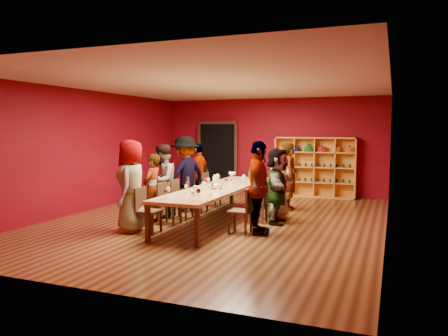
# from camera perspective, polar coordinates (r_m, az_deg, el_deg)

# --- Properties ---
(room_shell) EXTENTS (7.10, 9.10, 3.04)m
(room_shell) POSITION_cam_1_polar(r_m,az_deg,el_deg) (9.58, -0.77, 1.92)
(room_shell) COLOR #4E2E14
(room_shell) RESTS_ON ground
(tasting_table) EXTENTS (1.10, 4.50, 0.75)m
(tasting_table) POSITION_cam_1_polar(r_m,az_deg,el_deg) (9.66, -0.76, -2.83)
(tasting_table) COLOR tan
(tasting_table) RESTS_ON ground
(doorway) EXTENTS (1.40, 0.17, 2.30)m
(doorway) POSITION_cam_1_polar(r_m,az_deg,el_deg) (14.38, -0.77, 1.44)
(doorway) COLOR black
(doorway) RESTS_ON ground
(shelving_unit) EXTENTS (2.40, 0.40, 1.80)m
(shelving_unit) POSITION_cam_1_polar(r_m,az_deg,el_deg) (13.41, 11.81, 0.48)
(shelving_unit) COLOR gold
(shelving_unit) RESTS_ON ground
(chair_person_left_0) EXTENTS (0.42, 0.42, 0.89)m
(chair_person_left_0) POSITION_cam_1_polar(r_m,az_deg,el_deg) (8.72, -10.24, -5.12)
(chair_person_left_0) COLOR black
(chair_person_left_0) RESTS_ON ground
(person_left_0) EXTENTS (0.72, 0.99, 1.82)m
(person_left_0) POSITION_cam_1_polar(r_m,az_deg,el_deg) (8.82, -12.02, -2.29)
(person_left_0) COLOR pink
(person_left_0) RESTS_ON ground
(chair_person_left_1) EXTENTS (0.42, 0.42, 0.89)m
(chair_person_left_1) POSITION_cam_1_polar(r_m,az_deg,el_deg) (9.44, -7.53, -4.30)
(chair_person_left_1) COLOR black
(chair_person_left_1) RESTS_ON ground
(person_left_1) EXTENTS (0.43, 0.57, 1.50)m
(person_left_1) POSITION_cam_1_polar(r_m,az_deg,el_deg) (9.58, -9.35, -2.65)
(person_left_1) COLOR #121534
(person_left_1) RESTS_ON ground
(chair_person_left_2) EXTENTS (0.42, 0.42, 0.89)m
(chair_person_left_2) POSITION_cam_1_polar(r_m,az_deg,el_deg) (9.96, -5.88, -3.80)
(chair_person_left_2) COLOR black
(chair_person_left_2) RESTS_ON ground
(person_left_2) EXTENTS (0.54, 0.87, 1.69)m
(person_left_2) POSITION_cam_1_polar(r_m,az_deg,el_deg) (10.11, -8.02, -1.70)
(person_left_2) COLOR #5C89BD
(person_left_2) RESTS_ON ground
(chair_person_left_3) EXTENTS (0.42, 0.42, 0.89)m
(chair_person_left_3) POSITION_cam_1_polar(r_m,az_deg,el_deg) (10.71, -3.81, -3.17)
(chair_person_left_3) COLOR black
(chair_person_left_3) RESTS_ON ground
(person_left_3) EXTENTS (0.88, 1.30, 1.86)m
(person_left_3) POSITION_cam_1_polar(r_m,az_deg,el_deg) (10.77, -5.07, -0.79)
(person_left_3) COLOR beige
(person_left_3) RESTS_ON ground
(chair_person_left_4) EXTENTS (0.42, 0.42, 0.89)m
(chair_person_left_4) POSITION_cam_1_polar(r_m,az_deg,el_deg) (11.50, -1.97, -2.60)
(chair_person_left_4) COLOR black
(chair_person_left_4) RESTS_ON ground
(person_left_4) EXTENTS (0.52, 1.01, 1.66)m
(person_left_4) POSITION_cam_1_polar(r_m,az_deg,el_deg) (11.58, -3.36, -0.89)
(person_left_4) COLOR beige
(person_left_4) RESTS_ON ground
(chair_person_right_1) EXTENTS (0.42, 0.42, 0.89)m
(chair_person_right_1) POSITION_cam_1_polar(r_m,az_deg,el_deg) (8.53, 2.62, -5.26)
(chair_person_right_1) COLOR black
(chair_person_right_1) RESTS_ON ground
(person_right_1) EXTENTS (0.68, 1.14, 1.81)m
(person_right_1) POSITION_cam_1_polar(r_m,az_deg,el_deg) (8.38, 4.48, -2.62)
(person_right_1) COLOR silver
(person_right_1) RESTS_ON ground
(chair_person_right_2) EXTENTS (0.42, 0.42, 0.89)m
(chair_person_right_2) POSITION_cam_1_polar(r_m,az_deg,el_deg) (9.59, 4.78, -4.13)
(chair_person_right_2) COLOR black
(chair_person_right_2) RESTS_ON ground
(person_right_2) EXTENTS (0.60, 1.55, 1.63)m
(person_right_2) POSITION_cam_1_polar(r_m,az_deg,el_deg) (9.44, 7.01, -2.33)
(person_right_2) COLOR white
(person_right_2) RESTS_ON ground
(chair_person_right_3) EXTENTS (0.42, 0.42, 0.89)m
(chair_person_right_3) POSITION_cam_1_polar(r_m,az_deg,el_deg) (10.15, 5.74, -3.63)
(chair_person_right_3) COLOR black
(chair_person_right_3) RESTS_ON ground
(person_right_3) EXTENTS (0.62, 0.85, 1.56)m
(person_right_3) POSITION_cam_1_polar(r_m,az_deg,el_deg) (10.05, 7.07, -2.09)
(person_right_3) COLOR #141938
(person_right_3) RESTS_ON ground
(chair_person_right_4) EXTENTS (0.42, 0.42, 0.89)m
(chair_person_right_4) POSITION_cam_1_polar(r_m,az_deg,el_deg) (11.19, 7.23, -2.84)
(chair_person_right_4) COLOR black
(chair_person_right_4) RESTS_ON ground
(person_right_4) EXTENTS (0.56, 0.69, 1.69)m
(person_right_4) POSITION_cam_1_polar(r_m,az_deg,el_deg) (11.08, 8.64, -1.12)
(person_right_4) COLOR #131835
(person_right_4) RESTS_ON ground
(wine_glass_0) EXTENTS (0.07, 0.07, 0.18)m
(wine_glass_0) POSITION_cam_1_polar(r_m,az_deg,el_deg) (8.79, -4.98, -2.46)
(wine_glass_0) COLOR white
(wine_glass_0) RESTS_ON tasting_table
(wine_glass_1) EXTENTS (0.07, 0.07, 0.18)m
(wine_glass_1) POSITION_cam_1_polar(r_m,az_deg,el_deg) (10.66, -0.66, -1.12)
(wine_glass_1) COLOR white
(wine_glass_1) RESTS_ON tasting_table
(wine_glass_2) EXTENTS (0.08, 0.08, 0.21)m
(wine_glass_2) POSITION_cam_1_polar(r_m,az_deg,el_deg) (10.36, 2.61, -1.18)
(wine_glass_2) COLOR white
(wine_glass_2) RESTS_ON tasting_table
(wine_glass_3) EXTENTS (0.08, 0.08, 0.19)m
(wine_glass_3) POSITION_cam_1_polar(r_m,az_deg,el_deg) (11.17, 4.05, -0.81)
(wine_glass_3) COLOR white
(wine_glass_3) RESTS_ON tasting_table
(wine_glass_4) EXTENTS (0.08, 0.08, 0.19)m
(wine_glass_4) POSITION_cam_1_polar(r_m,az_deg,el_deg) (8.78, -0.51, -2.37)
(wine_glass_4) COLOR white
(wine_glass_4) RESTS_ON tasting_table
(wine_glass_5) EXTENTS (0.07, 0.07, 0.18)m
(wine_glass_5) POSITION_cam_1_polar(r_m,az_deg,el_deg) (9.43, 1.18, -1.89)
(wine_glass_5) COLOR white
(wine_glass_5) RESTS_ON tasting_table
(wine_glass_6) EXTENTS (0.09, 0.09, 0.22)m
(wine_glass_6) POSITION_cam_1_polar(r_m,az_deg,el_deg) (7.91, -3.37, -3.07)
(wine_glass_6) COLOR white
(wine_glass_6) RESTS_ON tasting_table
(wine_glass_7) EXTENTS (0.07, 0.07, 0.19)m
(wine_glass_7) POSITION_cam_1_polar(r_m,az_deg,el_deg) (9.18, -2.65, -2.08)
(wine_glass_7) COLOR white
(wine_glass_7) RESTS_ON tasting_table
(wine_glass_8) EXTENTS (0.07, 0.07, 0.18)m
(wine_glass_8) POSITION_cam_1_polar(r_m,az_deg,el_deg) (9.88, 0.30, -1.59)
(wine_glass_8) COLOR white
(wine_glass_8) RESTS_ON tasting_table
(wine_glass_9) EXTENTS (0.08, 0.08, 0.19)m
(wine_glass_9) POSITION_cam_1_polar(r_m,az_deg,el_deg) (9.85, -2.07, -1.56)
(wine_glass_9) COLOR white
(wine_glass_9) RESTS_ON tasting_table
(wine_glass_10) EXTENTS (0.07, 0.07, 0.18)m
(wine_glass_10) POSITION_cam_1_polar(r_m,az_deg,el_deg) (8.06, -7.58, -3.13)
(wine_glass_10) COLOR white
(wine_glass_10) RESTS_ON tasting_table
(wine_glass_11) EXTENTS (0.08, 0.08, 0.21)m
(wine_glass_11) POSITION_cam_1_polar(r_m,az_deg,el_deg) (8.21, -7.31, -2.84)
(wine_glass_11) COLOR white
(wine_glass_11) RESTS_ON tasting_table
(wine_glass_12) EXTENTS (0.08, 0.08, 0.21)m
(wine_glass_12) POSITION_cam_1_polar(r_m,az_deg,el_deg) (9.52, 1.12, -1.73)
(wine_glass_12) COLOR white
(wine_glass_12) RESTS_ON tasting_table
(wine_glass_13) EXTENTS (0.08, 0.08, 0.19)m
(wine_glass_13) POSITION_cam_1_polar(r_m,az_deg,el_deg) (10.24, 2.54, -1.31)
(wine_glass_13) COLOR white
(wine_glass_13) RESTS_ON tasting_table
(wine_glass_14) EXTENTS (0.08, 0.08, 0.19)m
(wine_glass_14) POSITION_cam_1_polar(r_m,az_deg,el_deg) (7.81, -4.07, -3.32)
(wine_glass_14) COLOR white
(wine_glass_14) RESTS_ON tasting_table
(wine_glass_15) EXTENTS (0.09, 0.09, 0.21)m
(wine_glass_15) POSITION_cam_1_polar(r_m,az_deg,el_deg) (8.98, -4.80, -2.13)
(wine_glass_15) COLOR white
(wine_glass_15) RESTS_ON tasting_table
(wine_glass_16) EXTENTS (0.08, 0.08, 0.21)m
(wine_glass_16) POSITION_cam_1_polar(r_m,az_deg,el_deg) (11.00, 1.05, -0.82)
(wine_glass_16) COLOR white
(wine_glass_16) RESTS_ON tasting_table
(wine_glass_17) EXTENTS (0.08, 0.08, 0.21)m
(wine_glass_17) POSITION_cam_1_polar(r_m,az_deg,el_deg) (9.66, -2.40, -1.64)
(wine_glass_17) COLOR white
(wine_glass_17) RESTS_ON tasting_table
(wine_glass_18) EXTENTS (0.09, 0.09, 0.21)m
(wine_glass_18) POSITION_cam_1_polar(r_m,az_deg,el_deg) (10.49, -0.87, -1.08)
(wine_glass_18) COLOR white
(wine_glass_18) RESTS_ON tasting_table
(wine_glass_19) EXTENTS (0.08, 0.08, 0.21)m
(wine_glass_19) POSITION_cam_1_polar(r_m,az_deg,el_deg) (11.19, 4.36, -0.72)
(wine_glass_19) COLOR white
(wine_glass_19) RESTS_ON tasting_table
(wine_glass_20) EXTENTS (0.08, 0.08, 0.19)m
(wine_glass_20) POSITION_cam_1_polar(r_m,az_deg,el_deg) (11.36, 0.80, -0.70)
(wine_glass_20) COLOR white
(wine_glass_20) RESTS_ON tasting_table
(wine_glass_21) EXTENTS (0.08, 0.08, 0.21)m
(wine_glass_21) POSITION_cam_1_polar(r_m,az_deg,el_deg) (8.41, -3.83, -2.63)
(wine_glass_21) COLOR white
(wine_glass_21) RESTS_ON tasting_table
(wine_glass_22) EXTENTS (0.07, 0.07, 0.18)m
(wine_glass_22) POSITION_cam_1_polar(r_m,az_deg,el_deg) (11.42, 1.35, -0.71)
(wine_glass_22) COLOR white
(wine_glass_22) RESTS_ON tasting_table
(wine_glass_23) EXTENTS (0.08, 0.08, 0.20)m
(wine_glass_23) POSITION_cam_1_polar(r_m,az_deg,el_deg) (8.54, -1.83, -2.52)
(wine_glass_23) COLOR white
(wine_glass_23) RESTS_ON tasting_table
(spittoon_bowl) EXTENTS (0.28, 0.28, 0.15)m
(spittoon_bowl) POSITION_cam_1_polar(r_m,az_deg,el_deg) (9.41, -1.03, -2.33)
(spittoon_bowl) COLOR #BBBDC2
(spittoon_bowl) RESTS_ON tasting_table
(carafe_a) EXTENTS (0.11, 0.11, 0.27)m
(carafe_a) POSITION_cam_1_polar(r_m,az_deg,el_deg) (9.70, -1.18, -1.76)
(carafe_a) COLOR white
(carafe_a) RESTS_ON tasting_table
(carafe_b) EXTENTS (0.12, 0.12, 0.25)m
(carafe_b) POSITION_cam_1_polar(r_m,az_deg,el_deg) (9.33, -0.84, -2.09)
(carafe_b) COLOR white
(carafe_b) RESTS_ON tasting_table
(wine_bottle) EXTENTS (0.08, 0.08, 0.28)m
(wine_bottle) POSITION_cam_1_polar(r_m,az_deg,el_deg) (11.33, 3.37, -0.87)
(wine_bottle) COLOR #153B1C
(wine_bottle) RESTS_ON tasting_table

